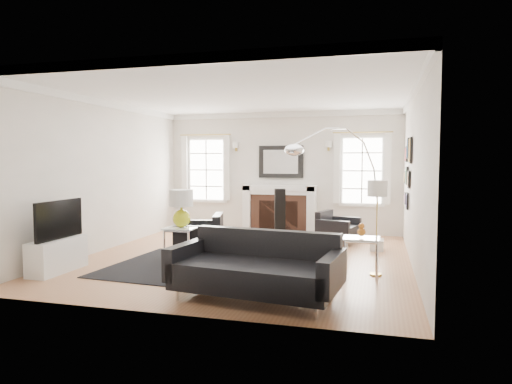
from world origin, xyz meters
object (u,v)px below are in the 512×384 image
(fireplace, at_px, (279,210))
(sofa, at_px, (257,269))
(coffee_table, at_px, (255,240))
(gourd_lamp, at_px, (181,206))
(armchair_right, at_px, (336,229))
(arc_floor_lamp, at_px, (338,184))
(armchair_left, at_px, (202,236))

(fireplace, distance_m, sofa, 5.06)
(fireplace, bearing_deg, sofa, -80.81)
(coffee_table, height_order, gourd_lamp, gourd_lamp)
(armchair_right, bearing_deg, gourd_lamp, -135.49)
(coffee_table, bearing_deg, arc_floor_lamp, 41.36)
(fireplace, distance_m, arc_floor_lamp, 2.67)
(coffee_table, xyz_separation_m, gourd_lamp, (-1.24, -0.13, 0.54))
(sofa, height_order, arc_floor_lamp, arc_floor_lamp)
(fireplace, height_order, coffee_table, fireplace)
(armchair_left, bearing_deg, fireplace, 73.30)
(fireplace, xyz_separation_m, sofa, (0.81, -4.99, -0.18))
(armchair_left, bearing_deg, coffee_table, -21.42)
(arc_floor_lamp, bearing_deg, sofa, -103.66)
(sofa, relative_size, gourd_lamp, 3.37)
(armchair_left, bearing_deg, gourd_lamp, -103.94)
(armchair_left, height_order, armchair_right, armchair_left)
(armchair_right, height_order, coffee_table, armchair_right)
(sofa, xyz_separation_m, arc_floor_lamp, (0.71, 2.91, 0.91))
(sofa, relative_size, armchair_left, 2.00)
(fireplace, bearing_deg, gourd_lamp, -106.24)
(coffee_table, distance_m, gourd_lamp, 1.36)
(armchair_right, relative_size, gourd_lamp, 1.52)
(armchair_right, relative_size, arc_floor_lamp, 0.41)
(arc_floor_lamp, bearing_deg, fireplace, 126.11)
(sofa, height_order, armchair_right, sofa)
(fireplace, bearing_deg, arc_floor_lamp, -53.89)
(sofa, height_order, gourd_lamp, gourd_lamp)
(armchair_right, bearing_deg, armchair_left, -141.62)
(armchair_left, bearing_deg, sofa, -54.27)
(fireplace, height_order, sofa, fireplace)
(sofa, bearing_deg, gourd_lamp, 136.05)
(sofa, xyz_separation_m, gourd_lamp, (-1.76, 1.70, 0.57))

